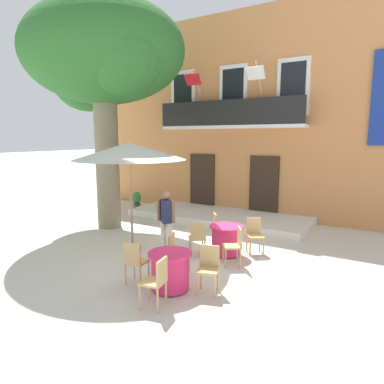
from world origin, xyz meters
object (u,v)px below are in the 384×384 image
cafe_chair_near_tree_1 (135,260)px  pedestrian_near_entrance (166,220)px  cafe_chair_near_tree_2 (157,279)px  cafe_chair_near_tree_3 (208,266)px  ground_planter_left (137,200)px  cafe_table_near_tree (170,270)px  cafe_chair_middle_2 (255,233)px  cafe_chair_near_tree_0 (176,251)px  cafe_table_middle (226,240)px  cafe_chair_middle_1 (235,244)px  cafe_umbrella (130,151)px  cafe_chair_middle_0 (198,236)px  plane_tree (102,59)px  cafe_chair_middle_3 (219,227)px

cafe_chair_near_tree_1 → pedestrian_near_entrance: pedestrian_near_entrance is taller
cafe_chair_near_tree_2 → cafe_chair_near_tree_3: bearing=65.0°
cafe_chair_near_tree_3 → ground_planter_left: 7.85m
cafe_table_near_tree → cafe_chair_middle_2: (0.64, 2.89, 0.14)m
cafe_table_near_tree → cafe_chair_near_tree_2: size_ratio=0.95×
cafe_chair_near_tree_0 → cafe_table_middle: size_ratio=1.05×
cafe_chair_near_tree_0 → pedestrian_near_entrance: (-0.81, 0.77, 0.43)m
cafe_chair_middle_2 → cafe_table_middle: bearing=-138.3°
cafe_chair_middle_1 → cafe_umbrella: 3.52m
cafe_chair_near_tree_1 → cafe_umbrella: (-1.51, 1.65, 2.08)m
cafe_table_middle → cafe_chair_middle_0: bearing=-136.1°
plane_tree → cafe_chair_middle_2: plane_tree is taller
cafe_table_middle → cafe_chair_middle_0: size_ratio=0.95×
cafe_chair_middle_2 → ground_planter_left: (-5.99, 2.42, -0.10)m
cafe_chair_near_tree_3 → ground_planter_left: size_ratio=1.19×
cafe_chair_middle_3 → ground_planter_left: size_ratio=1.19×
cafe_chair_middle_1 → pedestrian_near_entrance: (-1.69, -0.36, 0.43)m
cafe_chair_middle_0 → cafe_chair_middle_3: same height
cafe_chair_middle_0 → cafe_chair_middle_1: (1.03, -0.05, 0.00)m
cafe_chair_near_tree_3 → cafe_chair_middle_1: bearing=94.5°
cafe_chair_near_tree_1 → cafe_chair_middle_0: size_ratio=1.00×
cafe_table_middle → cafe_chair_middle_1: cafe_chair_middle_1 is taller
cafe_chair_middle_0 → cafe_chair_middle_3: 1.09m
plane_tree → cafe_chair_middle_2: 7.12m
plane_tree → cafe_chair_near_tree_0: bearing=-27.7°
pedestrian_near_entrance → cafe_chair_middle_0: bearing=32.0°
cafe_umbrella → cafe_table_middle: bearing=21.8°
plane_tree → cafe_chair_middle_0: 6.44m
cafe_chair_near_tree_0 → cafe_chair_middle_1: same height
cafe_table_near_tree → cafe_chair_middle_1: size_ratio=0.95×
cafe_chair_near_tree_3 → cafe_chair_middle_3: (-1.11, 2.66, 0.00)m
cafe_table_middle → cafe_chair_middle_2: cafe_chair_middle_2 is taller
cafe_chair_near_tree_3 → cafe_chair_middle_0: same height
pedestrian_near_entrance → cafe_chair_near_tree_2: bearing=-58.3°
cafe_chair_near_tree_3 → cafe_table_near_tree: bearing=-156.9°
cafe_chair_middle_2 → cafe_chair_near_tree_2: bearing=-96.7°
plane_tree → cafe_chair_near_tree_0: size_ratio=7.86×
plane_tree → cafe_table_middle: (4.62, -0.52, -5.02)m
cafe_chair_middle_3 → ground_planter_left: cafe_chair_middle_3 is taller
cafe_chair_middle_2 → pedestrian_near_entrance: size_ratio=0.54×
cafe_chair_middle_0 → cafe_chair_middle_2: bearing=42.8°
plane_tree → cafe_umbrella: bearing=-32.2°
cafe_chair_near_tree_2 → cafe_umbrella: bearing=138.4°
cafe_chair_near_tree_2 → cafe_chair_middle_1: bearing=82.1°
cafe_chair_near_tree_0 → cafe_chair_middle_2: size_ratio=1.00×
plane_tree → cafe_table_middle: 6.84m
cafe_chair_near_tree_0 → cafe_table_middle: 1.75m
plane_tree → cafe_chair_near_tree_3: (5.23, -2.61, -4.88)m
cafe_chair_near_tree_3 → cafe_umbrella: size_ratio=0.31×
plane_tree → cafe_chair_middle_0: plane_tree is taller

